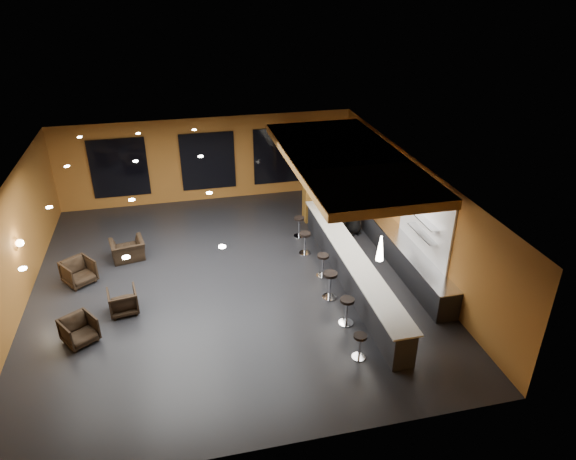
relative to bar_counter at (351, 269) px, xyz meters
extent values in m
cube|color=black|center=(-3.65, 1.00, -0.55)|extent=(12.00, 13.00, 0.10)
cube|color=black|center=(-3.65, 1.00, 3.05)|extent=(12.00, 13.00, 0.10)
cube|color=#985C22|center=(-3.65, 7.55, 1.25)|extent=(12.00, 0.10, 3.50)
cube|color=#985C22|center=(-3.65, -5.55, 1.25)|extent=(12.00, 0.10, 3.50)
cube|color=#985C22|center=(-9.70, 1.00, 1.25)|extent=(0.10, 13.00, 3.50)
cube|color=#985C22|center=(2.40, 1.00, 1.25)|extent=(0.10, 13.00, 3.50)
cube|color=#A16A2F|center=(0.35, 2.00, 2.86)|extent=(3.60, 8.00, 0.28)
cube|color=black|center=(-7.15, 7.44, 1.20)|extent=(2.20, 0.06, 2.40)
cube|color=black|center=(-3.65, 7.44, 1.20)|extent=(2.20, 0.06, 2.40)
cube|color=black|center=(-0.65, 7.44, 1.20)|extent=(2.20, 0.06, 2.40)
cube|color=white|center=(2.31, 0.00, 1.50)|extent=(0.06, 3.20, 2.40)
cube|color=black|center=(0.00, 0.00, 0.00)|extent=(0.60, 8.00, 1.00)
cube|color=beige|center=(0.00, 0.00, 0.52)|extent=(0.78, 8.10, 0.05)
cube|color=black|center=(2.00, 0.50, -0.07)|extent=(0.70, 6.00, 0.86)
cube|color=silver|center=(2.00, 0.50, 0.39)|extent=(0.72, 6.00, 0.03)
cube|color=silver|center=(2.17, -0.20, 1.10)|extent=(0.30, 1.50, 0.03)
cube|color=silver|center=(2.17, -0.20, 1.55)|extent=(0.30, 1.50, 0.03)
cube|color=brown|center=(0.00, 4.60, 1.25)|extent=(0.60, 0.60, 3.50)
sphere|color=#FFE5B2|center=(-9.53, 1.50, 1.30)|extent=(0.22, 0.22, 0.22)
cone|color=white|center=(0.00, -2.00, 1.85)|extent=(0.20, 0.20, 0.70)
cone|color=white|center=(0.00, 0.50, 1.85)|extent=(0.20, 0.20, 0.70)
cone|color=white|center=(0.00, 3.00, 1.85)|extent=(0.20, 0.20, 0.70)
imported|color=black|center=(0.50, 2.91, 0.29)|extent=(0.65, 0.51, 1.59)
imported|color=black|center=(1.18, 3.03, 0.28)|extent=(0.94, 0.86, 1.56)
imported|color=black|center=(1.23, 3.18, 0.38)|extent=(0.97, 0.76, 1.75)
imported|color=black|center=(-7.86, -1.07, -0.13)|extent=(1.10, 1.11, 0.74)
imported|color=black|center=(-6.82, 0.04, -0.14)|extent=(0.89, 0.91, 0.73)
imported|color=black|center=(-8.23, 1.91, -0.11)|extent=(1.19, 1.19, 0.79)
imported|color=black|center=(-6.82, 3.08, -0.15)|extent=(1.23, 1.12, 0.70)
cylinder|color=silver|center=(-0.92, -3.32, -0.49)|extent=(0.36, 0.36, 0.03)
cylinder|color=silver|center=(-0.92, -3.32, -0.17)|extent=(0.06, 0.06, 0.63)
cylinder|color=black|center=(-0.92, -3.32, 0.18)|extent=(0.34, 0.34, 0.07)
cylinder|color=silver|center=(-0.78, -1.91, -0.48)|extent=(0.41, 0.41, 0.03)
cylinder|color=silver|center=(-0.78, -1.91, -0.12)|extent=(0.07, 0.07, 0.72)
cylinder|color=black|center=(-0.78, -1.91, 0.28)|extent=(0.39, 0.39, 0.08)
cylinder|color=silver|center=(-0.87, -0.62, -0.48)|extent=(0.44, 0.44, 0.03)
cylinder|color=silver|center=(-0.87, -0.62, -0.09)|extent=(0.08, 0.08, 0.77)
cylinder|color=black|center=(-0.87, -0.62, 0.32)|extent=(0.42, 0.42, 0.09)
cylinder|color=silver|center=(-0.73, 0.58, -0.49)|extent=(0.39, 0.39, 0.03)
cylinder|color=silver|center=(-0.73, 0.58, -0.14)|extent=(0.07, 0.07, 0.69)
cylinder|color=black|center=(-0.73, 0.58, 0.24)|extent=(0.37, 0.37, 0.08)
cylinder|color=silver|center=(-0.92, 2.10, -0.48)|extent=(0.40, 0.40, 0.03)
cylinder|color=silver|center=(-0.92, 2.10, -0.13)|extent=(0.07, 0.07, 0.71)
cylinder|color=black|center=(-0.92, 2.10, 0.26)|extent=(0.38, 0.38, 0.08)
cylinder|color=silver|center=(-0.81, 3.35, -0.49)|extent=(0.39, 0.39, 0.03)
cylinder|color=silver|center=(-0.81, 3.35, -0.14)|extent=(0.07, 0.07, 0.69)
cylinder|color=black|center=(-0.81, 3.35, 0.24)|extent=(0.37, 0.37, 0.08)
camera|label=1|loc=(-4.93, -12.72, 8.40)|focal=32.00mm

